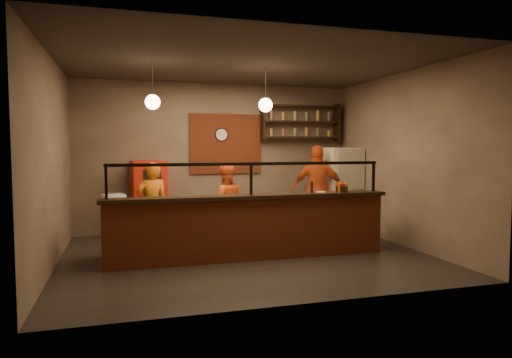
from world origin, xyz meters
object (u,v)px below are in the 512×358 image
object	(u,v)px
cook_left	(152,205)
condiment_caddy	(341,189)
wall_clock	(221,135)
pizza_dough	(272,200)
cook_right	(318,190)
cook_mid	(225,203)
pepper_mill	(312,187)
fridge	(341,189)
red_cooler	(149,199)

from	to	relation	value
cook_left	condiment_caddy	distance (m)	3.39
wall_clock	pizza_dough	xyz separation A→B (m)	(0.39, -2.35, -1.19)
wall_clock	condiment_caddy	bearing A→B (deg)	-61.34
cook_right	condiment_caddy	size ratio (longest dim) A/B	9.88
cook_left	cook_mid	distance (m)	1.36
wall_clock	pepper_mill	xyz separation A→B (m)	(0.96, -2.76, -0.94)
fridge	red_cooler	xyz separation A→B (m)	(-4.08, 0.47, -0.13)
cook_left	pizza_dough	xyz separation A→B (m)	(1.97, -0.94, 0.13)
cook_mid	condiment_caddy	bearing A→B (deg)	141.26
wall_clock	fridge	distance (m)	2.88
cook_mid	pepper_mill	world-z (taller)	cook_mid
pizza_dough	cook_mid	bearing A→B (deg)	121.88
wall_clock	red_cooler	distance (m)	2.09
cook_left	red_cooler	bearing A→B (deg)	-101.14
fridge	cook_mid	bearing A→B (deg)	-171.08
wall_clock	cook_mid	xyz separation A→B (m)	(-0.22, -1.37, -1.34)
wall_clock	cook_right	xyz separation A→B (m)	(1.85, -1.01, -1.16)
cook_mid	condiment_caddy	xyz separation A→B (m)	(1.73, -1.39, 0.35)
pizza_dough	condiment_caddy	bearing A→B (deg)	-19.90
pepper_mill	condiment_caddy	bearing A→B (deg)	0.32
fridge	condiment_caddy	bearing A→B (deg)	-119.91
cook_right	pizza_dough	xyz separation A→B (m)	(-1.46, -1.35, -0.03)
red_cooler	pepper_mill	world-z (taller)	red_cooler
pepper_mill	cook_mid	bearing A→B (deg)	130.24
wall_clock	cook_left	size ratio (longest dim) A/B	0.19
cook_mid	cook_right	distance (m)	2.11
cook_left	fridge	bearing A→B (deg)	177.55
cook_left	pepper_mill	xyz separation A→B (m)	(2.54, -1.35, 0.38)
cook_mid	cook_right	xyz separation A→B (m)	(2.07, 0.36, 0.18)
condiment_caddy	pepper_mill	size ratio (longest dim) A/B	0.97
cook_left	cook_right	bearing A→B (deg)	175.56
pizza_dough	condiment_caddy	xyz separation A→B (m)	(1.12, -0.40, 0.21)
cook_mid	red_cooler	distance (m)	1.73
pepper_mill	red_cooler	bearing A→B (deg)	136.03
cook_left	cook_right	world-z (taller)	cook_right
fridge	pizza_dough	bearing A→B (deg)	-146.55
cook_right	pepper_mill	world-z (taller)	cook_right
wall_clock	pizza_dough	size ratio (longest dim) A/B	0.60
wall_clock	fridge	bearing A→B (deg)	-17.42
cook_right	fridge	size ratio (longest dim) A/B	1.03
fridge	wall_clock	bearing A→B (deg)	159.37
cook_left	cook_right	distance (m)	3.46
wall_clock	red_cooler	size ratio (longest dim) A/B	0.19
wall_clock	cook_right	distance (m)	2.41
pepper_mill	wall_clock	bearing A→B (deg)	109.11
cook_right	cook_mid	bearing A→B (deg)	29.77
red_cooler	condiment_caddy	size ratio (longest dim) A/B	8.19
cook_left	pepper_mill	size ratio (longest dim) A/B	7.98
pizza_dough	pepper_mill	bearing A→B (deg)	-35.75
red_cooler	pizza_dough	bearing A→B (deg)	-52.42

